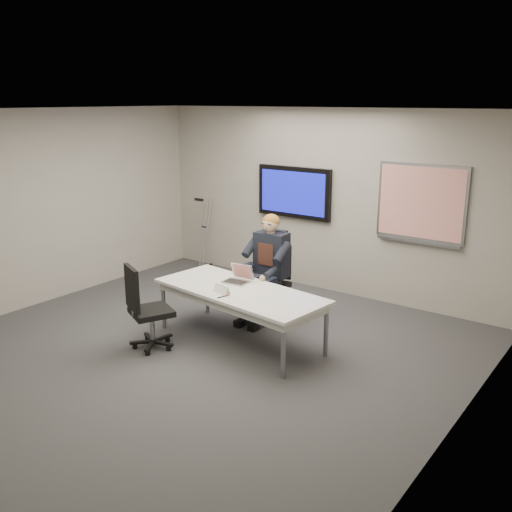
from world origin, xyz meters
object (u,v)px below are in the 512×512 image
Objects in this scene: conference_table at (240,295)px; office_chair_near at (148,323)px; office_chair_far at (273,294)px; seated_person at (263,279)px; laptop at (239,278)px.

office_chair_near reaches higher than conference_table.
office_chair_far is at bearing -82.31° from office_chair_near.
laptop is (-0.01, -0.52, 0.15)m from seated_person.
conference_table is 1.59× the size of seated_person.
conference_table is 2.19× the size of office_chair_near.
office_chair_far is (-0.19, 1.00, -0.30)m from conference_table.
seated_person is at bearing -100.20° from office_chair_far.
office_chair_near is at bearing -113.84° from seated_person.
conference_table is 1.07m from office_chair_far.
seated_person reaches higher than office_chair_near.
seated_person is (-0.18, 0.75, -0.02)m from conference_table.
laptop is at bearing -95.29° from seated_person.
seated_person reaches higher than laptop.
seated_person reaches higher than conference_table.
laptop is (-0.20, 0.23, 0.13)m from conference_table.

